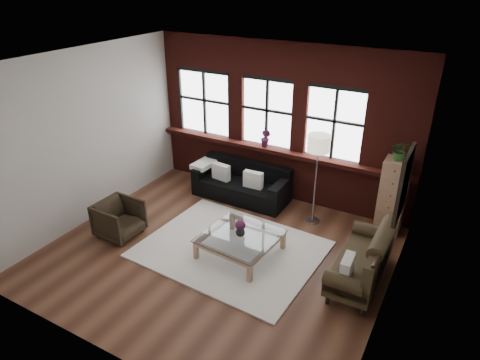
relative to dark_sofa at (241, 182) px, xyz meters
The scene contains 26 objects.
floor 2.02m from the dark_sofa, 72.54° to the right, with size 5.50×5.50×0.00m, color #4B291B.
ceiling 3.47m from the dark_sofa, 72.54° to the right, with size 5.50×5.50×0.00m, color white.
wall_back 1.50m from the dark_sofa, 45.12° to the left, with size 5.50×5.50×0.00m, color beige.
wall_front 4.61m from the dark_sofa, 82.27° to the right, with size 5.50×5.50×0.00m, color beige.
wall_left 3.13m from the dark_sofa, 138.56° to the right, with size 5.00×5.00×0.00m, color beige.
wall_right 4.04m from the dark_sofa, 29.58° to the right, with size 5.00×5.00×0.00m, color beige.
brick_backwall 1.48m from the dark_sofa, 42.10° to the left, with size 5.50×0.12×3.20m, color #491511, non-canonical shape.
sill_ledge 1.01m from the dark_sofa, 36.98° to the left, with size 5.50×0.30×0.08m, color #491511.
window_left 1.92m from the dark_sofa, 155.42° to the left, with size 1.38×0.10×1.50m, color black, non-canonical shape.
window_mid 1.52m from the dark_sofa, 61.59° to the left, with size 1.38×0.10×1.50m, color black, non-canonical shape.
window_right 2.26m from the dark_sofa, 17.95° to the left, with size 1.38×0.10×1.50m, color black, non-canonical shape.
wall_poster 3.97m from the dark_sofa, 25.75° to the right, with size 0.05×0.74×0.94m, color black, non-canonical shape.
shag_rug 1.92m from the dark_sofa, 66.46° to the right, with size 2.94×2.31×0.03m, color white.
dark_sofa is the anchor object (origin of this frame).
pillow_a 0.48m from the dark_sofa, 166.82° to the right, with size 0.40×0.14×0.34m, color white.
pillow_b 0.39m from the dark_sofa, 16.76° to the right, with size 0.40×0.14×0.34m, color white.
vintage_settee 3.24m from the dark_sofa, 26.71° to the right, with size 0.75×1.69×0.90m, color #332917, non-canonical shape.
pillow_settee 3.45m from the dark_sofa, 35.03° to the right, with size 0.14×0.38×0.34m, color white.
armchair 2.61m from the dark_sofa, 118.17° to the right, with size 0.71×0.73×0.67m, color black.
coffee_table 2.02m from the dark_sofa, 61.36° to the right, with size 1.18×1.18×0.40m, color #A37658, non-canonical shape.
vase 2.02m from the dark_sofa, 61.36° to the right, with size 0.16×0.16×0.17m, color #B2B2B2.
flowers 2.03m from the dark_sofa, 61.36° to the right, with size 0.17×0.17×0.17m, color #4F1B42.
drawer_chest 3.00m from the dark_sofa, ahead, with size 0.44×0.44×1.41m, color #A37658.
potted_plant_top 3.23m from the dark_sofa, ahead, with size 0.33×0.28×0.36m, color #2D5923.
floor_lamp 1.76m from the dark_sofa, ahead, with size 0.40×0.40×1.91m, color #A5A5A8, non-canonical shape.
sill_plant 1.06m from the dark_sofa, 51.06° to the left, with size 0.21×0.17×0.39m, color #4F1B42.
Camera 1 is at (3.27, -5.08, 4.38)m, focal length 32.00 mm.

